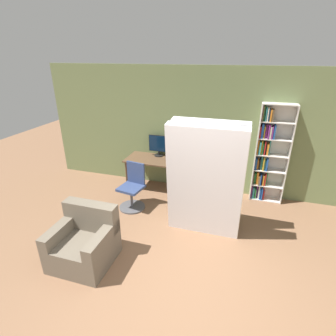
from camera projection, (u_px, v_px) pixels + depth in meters
The scene contains 9 objects.
ground_plane at pixel (180, 301), 3.35m from camera, with size 16.00×16.00×0.00m, color brown.
wall_back at pixel (218, 133), 5.58m from camera, with size 8.00×0.06×2.70m.
desk at pixel (152, 163), 5.91m from camera, with size 1.15×0.69×0.74m.
monitor at pixel (159, 145), 5.93m from camera, with size 0.46×0.21×0.48m.
office_chair at pixel (133, 190), 5.27m from camera, with size 0.52×0.52×0.93m.
bookshelf at pixel (268, 156), 5.33m from camera, with size 0.64×0.26×2.05m.
mattress_near at pixel (205, 183), 4.21m from camera, with size 1.22×0.41×1.97m.
mattress_far at pixel (208, 176), 4.48m from camera, with size 1.22×0.38×1.97m.
armchair at pixel (85, 242), 3.92m from camera, with size 0.85×0.80×0.85m.
Camera 1 is at (0.55, -2.31, 2.91)m, focal length 28.00 mm.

